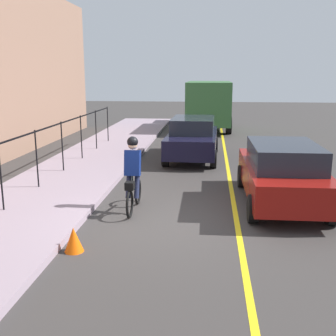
{
  "coord_description": "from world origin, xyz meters",
  "views": [
    {
      "loc": [
        -8.82,
        -0.97,
        3.27
      ],
      "look_at": [
        1.03,
        0.05,
        1.0
      ],
      "focal_mm": 44.48,
      "sensor_mm": 36.0,
      "label": 1
    }
  ],
  "objects_px": {
    "parked_sedan_rear": "(193,138)",
    "traffic_cone_near": "(74,240)",
    "patrol_sedan": "(282,172)",
    "cyclist_lead": "(133,175)",
    "box_truck_background": "(209,103)"
  },
  "relations": [
    {
      "from": "parked_sedan_rear",
      "to": "traffic_cone_near",
      "type": "relative_size",
      "value": 9.41
    },
    {
      "from": "parked_sedan_rear",
      "to": "patrol_sedan",
      "type": "bearing_deg",
      "value": 25.83
    },
    {
      "from": "parked_sedan_rear",
      "to": "traffic_cone_near",
      "type": "height_order",
      "value": "parked_sedan_rear"
    },
    {
      "from": "cyclist_lead",
      "to": "parked_sedan_rear",
      "type": "height_order",
      "value": "cyclist_lead"
    },
    {
      "from": "cyclist_lead",
      "to": "box_truck_background",
      "type": "distance_m",
      "value": 15.37
    },
    {
      "from": "parked_sedan_rear",
      "to": "traffic_cone_near",
      "type": "xyz_separation_m",
      "value": [
        -8.91,
        1.81,
        -0.59
      ]
    },
    {
      "from": "patrol_sedan",
      "to": "box_truck_background",
      "type": "distance_m",
      "value": 14.43
    },
    {
      "from": "cyclist_lead",
      "to": "parked_sedan_rear",
      "type": "bearing_deg",
      "value": -9.37
    },
    {
      "from": "patrol_sedan",
      "to": "cyclist_lead",
      "type": "bearing_deg",
      "value": 104.61
    },
    {
      "from": "cyclist_lead",
      "to": "box_truck_background",
      "type": "height_order",
      "value": "box_truck_background"
    },
    {
      "from": "patrol_sedan",
      "to": "box_truck_background",
      "type": "xyz_separation_m",
      "value": [
        14.28,
        1.96,
        0.73
      ]
    },
    {
      "from": "patrol_sedan",
      "to": "traffic_cone_near",
      "type": "relative_size",
      "value": 9.35
    },
    {
      "from": "patrol_sedan",
      "to": "box_truck_background",
      "type": "bearing_deg",
      "value": 7.16
    },
    {
      "from": "cyclist_lead",
      "to": "traffic_cone_near",
      "type": "height_order",
      "value": "cyclist_lead"
    },
    {
      "from": "patrol_sedan",
      "to": "parked_sedan_rear",
      "type": "bearing_deg",
      "value": 23.65
    }
  ]
}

